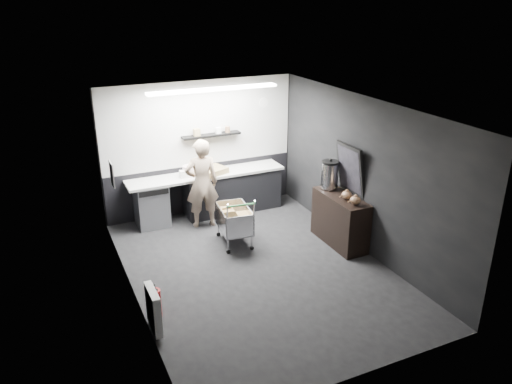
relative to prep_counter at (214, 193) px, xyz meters
name	(u,v)px	position (x,y,z in m)	size (l,w,h in m)	color
floor	(257,269)	(-0.14, -2.42, -0.46)	(5.50, 5.50, 0.00)	black
ceiling	(257,108)	(-0.14, -2.42, 2.24)	(5.50, 5.50, 0.00)	silver
wall_back	(200,148)	(-0.14, 0.33, 0.89)	(5.50, 5.50, 0.00)	black
wall_front	(363,280)	(-0.14, -5.17, 0.89)	(5.50, 5.50, 0.00)	black
wall_left	(128,216)	(-2.14, -2.42, 0.89)	(5.50, 5.50, 0.00)	black
wall_right	(363,176)	(1.86, -2.42, 0.89)	(5.50, 5.50, 0.00)	black
kitchen_wall_panel	(200,124)	(-0.14, 0.31, 1.39)	(3.95, 0.02, 1.70)	beige
dado_panel	(202,187)	(-0.14, 0.31, 0.04)	(3.95, 0.02, 1.00)	black
floating_shelf	(211,135)	(0.06, 0.20, 1.16)	(1.20, 0.22, 0.04)	black
wall_clock	(264,103)	(1.26, 0.30, 1.69)	(0.20, 0.20, 0.03)	white
poster	(112,174)	(-2.12, -1.12, 1.09)	(0.02, 0.30, 0.40)	white
poster_red_band	(112,170)	(-2.11, -1.12, 1.16)	(0.01, 0.22, 0.10)	red
radiator	(153,309)	(-2.08, -3.32, -0.11)	(0.10, 0.50, 0.60)	white
ceiling_strip	(214,89)	(-0.14, -0.57, 2.21)	(2.40, 0.20, 0.04)	white
prep_counter	(214,193)	(0.00, 0.00, 0.00)	(3.20, 0.61, 0.90)	black
person	(202,184)	(-0.39, -0.45, 0.42)	(0.64, 0.42, 1.76)	beige
shopping_cart	(234,221)	(-0.12, -1.39, -0.01)	(0.60, 0.92, 0.95)	silver
sideboard	(340,213)	(1.63, -2.15, 0.13)	(0.52, 1.23, 1.84)	black
fire_extinguisher	(155,303)	(-1.99, -3.04, -0.20)	(0.16, 0.16, 0.53)	#AF0B0D
cardboard_box	(212,171)	(-0.04, -0.05, 0.50)	(0.56, 0.43, 0.11)	#927D4E
pink_tub	(188,171)	(-0.51, 0.00, 0.55)	(0.22, 0.22, 0.22)	#F6D5D8
white_container	(184,174)	(-0.61, -0.05, 0.52)	(0.17, 0.13, 0.15)	white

